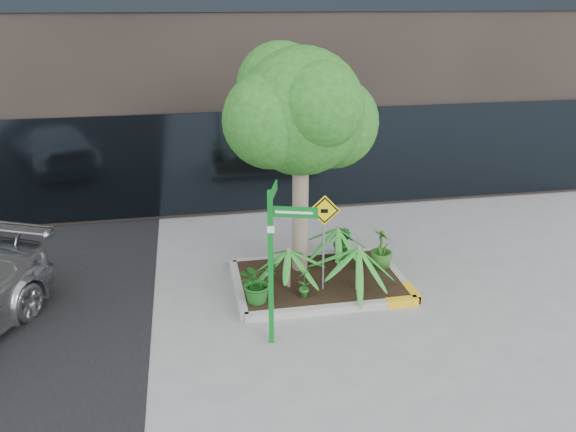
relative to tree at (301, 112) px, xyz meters
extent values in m
plane|color=gray|center=(0.09, -0.82, -3.34)|extent=(80.00, 80.00, 0.00)
cube|color=#9E9E99|center=(0.29, 0.58, -3.27)|extent=(3.20, 0.15, 0.15)
cube|color=#9E9E99|center=(0.29, -1.62, -3.27)|extent=(3.20, 0.15, 0.15)
cube|color=#9E9E99|center=(-1.31, -0.52, -3.27)|extent=(0.15, 2.20, 0.15)
cube|color=#9E9E99|center=(1.89, -0.52, -3.27)|extent=(0.15, 2.20, 0.15)
cube|color=gold|center=(1.59, -1.62, -3.27)|extent=(0.60, 0.17, 0.15)
cube|color=black|center=(0.29, -0.52, -3.22)|extent=(3.05, 2.05, 0.06)
cylinder|color=gray|center=(0.00, -0.02, -1.87)|extent=(0.32, 0.32, 2.95)
cylinder|color=gray|center=(0.10, -0.02, -0.78)|extent=(0.56, 0.16, 0.96)
sphere|color=#1D5016|center=(0.00, -0.02, 0.00)|extent=(2.36, 2.36, 2.36)
sphere|color=#1D5016|center=(0.69, 0.28, -0.29)|extent=(1.77, 1.77, 1.77)
sphere|color=#1D5016|center=(-0.59, -0.21, -0.09)|extent=(1.77, 1.77, 1.77)
sphere|color=#1D5016|center=(0.20, -0.61, 0.20)|extent=(1.58, 1.58, 1.58)
sphere|color=#1D5016|center=(-0.29, 0.48, 0.40)|extent=(1.67, 1.67, 1.67)
cylinder|color=gray|center=(0.88, -1.09, -2.74)|extent=(0.07, 0.07, 0.90)
cylinder|color=gray|center=(-0.37, -0.77, -2.79)|extent=(0.07, 0.07, 0.81)
cylinder|color=gray|center=(0.81, 0.09, -2.79)|extent=(0.07, 0.07, 0.81)
imported|color=#195A19|center=(-1.02, -1.20, -2.80)|extent=(0.96, 0.96, 0.79)
imported|color=#2A611D|center=(1.63, -0.30, -2.78)|extent=(0.59, 0.59, 0.83)
imported|color=#216A20|center=(-0.16, -1.19, -2.90)|extent=(0.44, 0.44, 0.59)
imported|color=#1A5C21|center=(0.97, 0.26, -2.81)|extent=(0.56, 0.56, 0.76)
cube|color=#0B7B21|center=(-0.95, -2.32, -2.03)|extent=(0.09, 0.09, 2.64)
cube|color=#0B7B21|center=(-0.61, -2.43, -1.04)|extent=(0.71, 0.24, 0.17)
cube|color=#0B7B21|center=(-0.84, -1.98, -0.85)|extent=(0.24, 0.71, 0.17)
cube|color=white|center=(-0.61, -2.44, -1.04)|extent=(0.54, 0.17, 0.04)
cube|color=white|center=(-0.86, -1.98, -0.85)|extent=(0.17, 0.54, 0.04)
cube|color=white|center=(-0.95, -2.36, -1.32)|extent=(0.11, 0.04, 0.11)
cylinder|color=slate|center=(0.26, -0.88, -2.34)|extent=(0.09, 0.27, 1.69)
cube|color=yellow|center=(0.26, -0.90, -1.63)|extent=(0.56, 0.13, 0.57)
cube|color=black|center=(0.26, -0.91, -1.63)|extent=(0.50, 0.11, 0.51)
cube|color=yellow|center=(0.26, -0.92, -1.63)|extent=(0.42, 0.09, 0.43)
cube|color=black|center=(0.25, -0.92, -1.64)|extent=(0.13, 0.03, 0.08)
camera|label=1|loc=(-2.15, -10.10, 1.94)|focal=35.00mm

